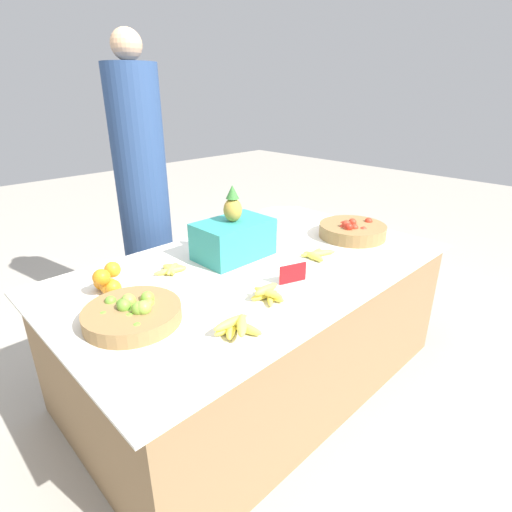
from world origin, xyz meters
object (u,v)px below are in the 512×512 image
(vendor_person, at_px, (144,203))
(price_sign, at_px, (293,273))
(lime_bowl, at_px, (132,314))
(metal_bowl, at_px, (282,218))
(produce_crate, at_px, (234,237))
(tomato_basket, at_px, (352,230))

(vendor_person, bearing_deg, price_sign, -85.96)
(price_sign, height_order, vendor_person, vendor_person)
(lime_bowl, relative_size, price_sign, 2.81)
(lime_bowl, bearing_deg, vendor_person, 57.15)
(metal_bowl, height_order, produce_crate, produce_crate)
(lime_bowl, bearing_deg, produce_crate, 16.80)
(metal_bowl, relative_size, produce_crate, 0.78)
(lime_bowl, height_order, tomato_basket, tomato_basket)
(tomato_basket, xyz_separation_m, produce_crate, (-0.67, 0.25, 0.06))
(price_sign, bearing_deg, metal_bowl, 64.24)
(lime_bowl, distance_m, tomato_basket, 1.33)
(produce_crate, relative_size, vendor_person, 0.22)
(produce_crate, distance_m, vendor_person, 0.70)
(tomato_basket, bearing_deg, vendor_person, 128.54)
(tomato_basket, bearing_deg, price_sign, -168.26)
(price_sign, xyz_separation_m, produce_crate, (0.01, 0.40, 0.06))
(produce_crate, bearing_deg, tomato_basket, -20.82)
(price_sign, relative_size, vendor_person, 0.07)
(tomato_basket, relative_size, produce_crate, 1.01)
(lime_bowl, distance_m, price_sign, 0.68)
(price_sign, height_order, produce_crate, produce_crate)
(metal_bowl, bearing_deg, tomato_basket, -75.53)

